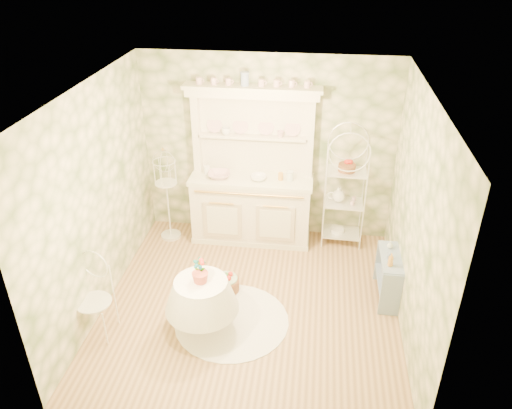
# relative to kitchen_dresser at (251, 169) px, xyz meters

# --- Properties ---
(floor) EXTENTS (3.60, 3.60, 0.00)m
(floor) POSITION_rel_kitchen_dresser_xyz_m (0.20, -1.52, -1.15)
(floor) COLOR tan
(floor) RESTS_ON ground
(ceiling) EXTENTS (3.60, 3.60, 0.00)m
(ceiling) POSITION_rel_kitchen_dresser_xyz_m (0.20, -1.52, 1.56)
(ceiling) COLOR white
(ceiling) RESTS_ON floor
(wall_left) EXTENTS (3.60, 3.60, 0.00)m
(wall_left) POSITION_rel_kitchen_dresser_xyz_m (-1.60, -1.52, 0.21)
(wall_left) COLOR beige
(wall_left) RESTS_ON floor
(wall_right) EXTENTS (3.60, 3.60, 0.00)m
(wall_right) POSITION_rel_kitchen_dresser_xyz_m (2.00, -1.52, 0.21)
(wall_right) COLOR beige
(wall_right) RESTS_ON floor
(wall_back) EXTENTS (3.60, 3.60, 0.00)m
(wall_back) POSITION_rel_kitchen_dresser_xyz_m (0.20, 0.28, 0.21)
(wall_back) COLOR beige
(wall_back) RESTS_ON floor
(wall_front) EXTENTS (3.60, 3.60, 0.00)m
(wall_front) POSITION_rel_kitchen_dresser_xyz_m (0.20, -3.32, 0.21)
(wall_front) COLOR beige
(wall_front) RESTS_ON floor
(kitchen_dresser) EXTENTS (1.87, 0.61, 2.29)m
(kitchen_dresser) POSITION_rel_kitchen_dresser_xyz_m (0.00, 0.00, 0.00)
(kitchen_dresser) COLOR white
(kitchen_dresser) RESTS_ON floor
(bakers_rack) EXTENTS (0.60, 0.44, 1.88)m
(bakers_rack) POSITION_rel_kitchen_dresser_xyz_m (1.33, 0.08, -0.20)
(bakers_rack) COLOR white
(bakers_rack) RESTS_ON floor
(side_shelf) EXTENTS (0.33, 0.73, 0.61)m
(side_shelf) POSITION_rel_kitchen_dresser_xyz_m (1.88, -1.15, -0.84)
(side_shelf) COLOR #859BB9
(side_shelf) RESTS_ON floor
(round_table) EXTENTS (0.89, 0.89, 0.79)m
(round_table) POSITION_rel_kitchen_dresser_xyz_m (-0.28, -2.05, -0.75)
(round_table) COLOR white
(round_table) RESTS_ON floor
(cafe_chair) EXTENTS (0.41, 0.41, 0.77)m
(cafe_chair) POSITION_rel_kitchen_dresser_xyz_m (-1.48, -2.24, -0.76)
(cafe_chair) COLOR white
(cafe_chair) RESTS_ON floor
(birdcage_stand) EXTENTS (0.40, 0.40, 1.50)m
(birdcage_stand) POSITION_rel_kitchen_dresser_xyz_m (-1.22, -0.13, -0.40)
(birdcage_stand) COLOR white
(birdcage_stand) RESTS_ON floor
(floor_basket) EXTENTS (0.40, 0.40, 0.25)m
(floor_basket) POSITION_rel_kitchen_dresser_xyz_m (-0.15, -1.29, -1.02)
(floor_basket) COLOR brown
(floor_basket) RESTS_ON floor
(lace_rug) EXTENTS (1.64, 1.64, 0.01)m
(lace_rug) POSITION_rel_kitchen_dresser_xyz_m (0.01, -1.85, -1.14)
(lace_rug) COLOR white
(lace_rug) RESTS_ON floor
(bowl_floral) EXTENTS (0.35, 0.35, 0.08)m
(bowl_floral) POSITION_rel_kitchen_dresser_xyz_m (-0.45, -0.05, -0.13)
(bowl_floral) COLOR white
(bowl_floral) RESTS_ON kitchen_dresser
(bowl_white) EXTENTS (0.25, 0.25, 0.07)m
(bowl_white) POSITION_rel_kitchen_dresser_xyz_m (0.11, -0.06, -0.13)
(bowl_white) COLOR white
(bowl_white) RESTS_ON kitchen_dresser
(cup_left) EXTENTS (0.16, 0.16, 0.10)m
(cup_left) POSITION_rel_kitchen_dresser_xyz_m (-0.38, 0.16, 0.47)
(cup_left) COLOR white
(cup_left) RESTS_ON kitchen_dresser
(cup_right) EXTENTS (0.10, 0.10, 0.09)m
(cup_right) POSITION_rel_kitchen_dresser_xyz_m (0.39, 0.16, 0.47)
(cup_right) COLOR white
(cup_right) RESTS_ON kitchen_dresser
(potted_geranium) EXTENTS (0.15, 0.10, 0.27)m
(potted_geranium) POSITION_rel_kitchen_dresser_xyz_m (-0.30, -2.01, -0.30)
(potted_geranium) COLOR #3F7238
(potted_geranium) RESTS_ON round_table
(bottle_amber) EXTENTS (0.08, 0.08, 0.17)m
(bottle_amber) POSITION_rel_kitchen_dresser_xyz_m (1.84, -1.34, -0.46)
(bottle_amber) COLOR gold
(bottle_amber) RESTS_ON side_shelf
(bottle_blue) EXTENTS (0.05, 0.05, 0.10)m
(bottle_blue) POSITION_rel_kitchen_dresser_xyz_m (1.85, -1.20, -0.49)
(bottle_blue) COLOR #899DC4
(bottle_blue) RESTS_ON side_shelf
(bottle_glass) EXTENTS (0.10, 0.10, 0.10)m
(bottle_glass) POSITION_rel_kitchen_dresser_xyz_m (1.88, -0.96, -0.50)
(bottle_glass) COLOR silver
(bottle_glass) RESTS_ON side_shelf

